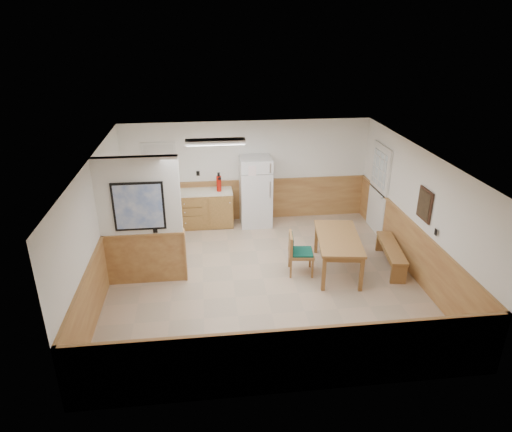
{
  "coord_description": "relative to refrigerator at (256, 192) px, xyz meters",
  "views": [
    {
      "loc": [
        -1.05,
        -7.68,
        4.7
      ],
      "look_at": [
        -0.09,
        0.4,
        1.18
      ],
      "focal_mm": 32.0,
      "sensor_mm": 36.0,
      "label": 1
    }
  ],
  "objects": [
    {
      "name": "kitchen_window",
      "position": [
        -2.27,
        0.35,
        0.7
      ],
      "size": [
        0.8,
        0.04,
        1.0
      ],
      "color": "silver",
      "rests_on": "back_wall"
    },
    {
      "name": "soap_bottle",
      "position": [
        -2.23,
        0.02,
        0.17
      ],
      "size": [
        0.09,
        0.09,
        0.24
      ],
      "primitive_type": "cylinder",
      "rotation": [
        0.0,
        0.0,
        0.19
      ],
      "color": "green",
      "rests_on": "kitchen_counter"
    },
    {
      "name": "back_wall",
      "position": [
        -0.17,
        0.37,
        0.4
      ],
      "size": [
        6.0,
        0.02,
        2.5
      ],
      "primitive_type": "cube",
      "color": "white",
      "rests_on": "ground"
    },
    {
      "name": "right_wall",
      "position": [
        2.83,
        -2.63,
        0.4
      ],
      "size": [
        0.02,
        6.0,
        2.5
      ],
      "primitive_type": "cube",
      "color": "white",
      "rests_on": "ground"
    },
    {
      "name": "fluorescent_fixture",
      "position": [
        -0.97,
        -1.33,
        1.6
      ],
      "size": [
        1.2,
        0.3,
        0.09
      ],
      "color": "silver",
      "rests_on": "ceiling"
    },
    {
      "name": "wall_painting",
      "position": [
        2.8,
        -2.93,
        0.7
      ],
      "size": [
        0.04,
        0.5,
        0.6
      ],
      "color": "#362015",
      "rests_on": "right_wall"
    },
    {
      "name": "dining_bench",
      "position": [
        2.5,
        -2.44,
        -0.51
      ],
      "size": [
        0.54,
        1.49,
        0.45
      ],
      "rotation": [
        0.0,
        0.0,
        -0.15
      ],
      "color": "#986537",
      "rests_on": "ground"
    },
    {
      "name": "kitchen_counter",
      "position": [
        -1.38,
        0.05,
        -0.39
      ],
      "size": [
        2.2,
        0.61,
        1.0
      ],
      "color": "#A5743A",
      "rests_on": "ground"
    },
    {
      "name": "fire_extinguisher",
      "position": [
        -0.88,
        0.01,
        0.25
      ],
      "size": [
        0.15,
        0.15,
        0.46
      ],
      "rotation": [
        0.0,
        0.0,
        -0.38
      ],
      "color": "#B91409",
      "rests_on": "kitchen_counter"
    },
    {
      "name": "ground",
      "position": [
        -0.17,
        -2.63,
        -0.85
      ],
      "size": [
        6.0,
        6.0,
        0.0
      ],
      "primitive_type": "plane",
      "color": "tan",
      "rests_on": "ground"
    },
    {
      "name": "wainscot_left",
      "position": [
        -3.15,
        -2.63,
        -0.35
      ],
      "size": [
        0.04,
        6.0,
        1.0
      ],
      "primitive_type": "cube",
      "color": "tan",
      "rests_on": "ground"
    },
    {
      "name": "wainscot_back",
      "position": [
        -0.17,
        0.35,
        -0.35
      ],
      "size": [
        6.0,
        0.04,
        1.0
      ],
      "primitive_type": "cube",
      "color": "tan",
      "rests_on": "ground"
    },
    {
      "name": "dining_chair",
      "position": [
        0.52,
        -2.46,
        -0.36
      ],
      "size": [
        0.73,
        0.54,
        0.85
      ],
      "rotation": [
        0.0,
        0.0,
        -0.12
      ],
      "color": "#986537",
      "rests_on": "ground"
    },
    {
      "name": "ceiling",
      "position": [
        -0.17,
        -2.63,
        1.65
      ],
      "size": [
        6.0,
        6.0,
        0.02
      ],
      "primitive_type": "cube",
      "color": "white",
      "rests_on": "back_wall"
    },
    {
      "name": "partition_wall",
      "position": [
        -2.42,
        -2.43,
        0.38
      ],
      "size": [
        1.5,
        0.2,
        2.5
      ],
      "color": "white",
      "rests_on": "ground"
    },
    {
      "name": "dining_table",
      "position": [
        1.36,
        -2.47,
        -0.2
      ],
      "size": [
        1.05,
        1.73,
        0.75
      ],
      "rotation": [
        0.0,
        0.0,
        -0.15
      ],
      "color": "#986537",
      "rests_on": "ground"
    },
    {
      "name": "left_wall",
      "position": [
        -3.17,
        -2.63,
        0.4
      ],
      "size": [
        0.02,
        6.0,
        2.5
      ],
      "primitive_type": "cube",
      "color": "white",
      "rests_on": "ground"
    },
    {
      "name": "refrigerator",
      "position": [
        0.0,
        0.0,
        0.0
      ],
      "size": [
        0.75,
        0.72,
        1.7
      ],
      "rotation": [
        0.0,
        0.0,
        -0.0
      ],
      "color": "white",
      "rests_on": "ground"
    },
    {
      "name": "exterior_door",
      "position": [
        2.8,
        -0.73,
        0.2
      ],
      "size": [
        0.07,
        1.02,
        2.15
      ],
      "color": "silver",
      "rests_on": "ground"
    },
    {
      "name": "wainscot_right",
      "position": [
        2.81,
        -2.63,
        -0.35
      ],
      "size": [
        0.04,
        6.0,
        1.0
      ],
      "primitive_type": "cube",
      "color": "tan",
      "rests_on": "ground"
    }
  ]
}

